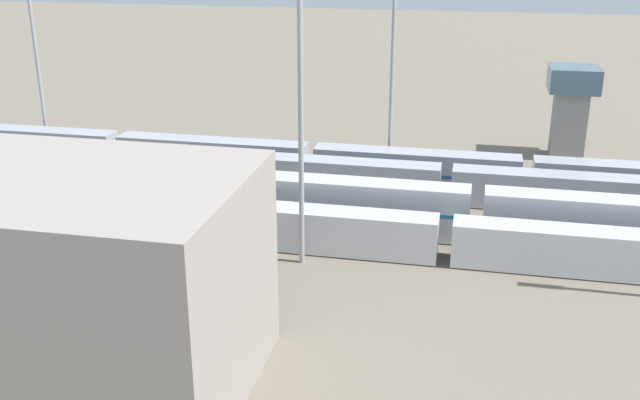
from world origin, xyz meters
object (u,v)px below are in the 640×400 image
train_on_track_3 (347,205)px  light_mast_2 (32,22)px  train_on_track_0 (293,160)px  control_tower (571,104)px  train_on_track_1 (566,192)px  train_on_track_4 (309,229)px  light_mast_1 (300,52)px  light_mast_0 (395,0)px

train_on_track_3 → light_mast_2: bearing=-23.0°
train_on_track_0 → light_mast_2: 36.58m
control_tower → train_on_track_1: bearing=84.5°
train_on_track_0 → control_tower: size_ratio=12.22×
train_on_track_4 → light_mast_1: light_mast_1 is taller
train_on_track_0 → light_mast_1: 28.69m
train_on_track_1 → light_mast_1: 33.58m
train_on_track_0 → light_mast_1: (-6.53, 22.83, 16.11)m
train_on_track_3 → control_tower: control_tower is taller
train_on_track_1 → train_on_track_0: train_on_track_0 is taller
train_on_track_0 → train_on_track_1: bearing=170.5°
light_mast_0 → control_tower: light_mast_0 is taller
train_on_track_3 → control_tower: (-22.90, -30.50, 4.12)m
train_on_track_4 → train_on_track_1: bearing=-147.4°
light_mast_0 → train_on_track_1: bearing=158.0°
train_on_track_4 → light_mast_2: light_mast_2 is taller
train_on_track_3 → light_mast_2: 48.20m
light_mast_0 → light_mast_2: bearing=-0.4°
train_on_track_3 → light_mast_0: size_ratio=3.71×
train_on_track_3 → train_on_track_0: train_on_track_3 is taller
light_mast_1 → control_tower: light_mast_1 is taller
train_on_track_3 → train_on_track_4: (2.54, 5.00, -0.58)m
train_on_track_4 → train_on_track_0: train_on_track_0 is taller
light_mast_2 → light_mast_1: bearing=147.1°
train_on_track_3 → control_tower: size_ratio=10.53×
control_tower → train_on_track_4: bearing=54.4°
train_on_track_1 → train_on_track_3: bearing=25.5°
train_on_track_1 → train_on_track_4: size_ratio=0.60×
light_mast_1 → control_tower: (-25.41, -38.32, -11.43)m
train_on_track_0 → light_mast_1: bearing=106.0°
train_on_track_1 → control_tower: (-1.96, -20.50, 4.71)m
train_on_track_3 → train_on_track_1: bearing=-154.5°
light_mast_0 → train_on_track_3: bearing=84.0°
light_mast_1 → control_tower: size_ratio=2.52×
train_on_track_0 → light_mast_2: light_mast_2 is taller
train_on_track_1 → train_on_track_0: (29.97, -5.00, 0.03)m
train_on_track_3 → train_on_track_1: train_on_track_3 is taller
light_mast_0 → control_tower: bearing=-148.7°
train_on_track_4 → train_on_track_3: bearing=-117.0°
train_on_track_1 → train_on_track_0: size_ratio=0.51×
light_mast_1 → train_on_track_4: bearing=-89.2°
train_on_track_4 → control_tower: control_tower is taller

